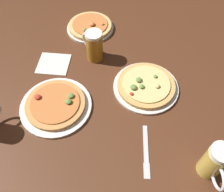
% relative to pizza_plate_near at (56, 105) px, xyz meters
% --- Properties ---
extents(ground_plane, '(2.40, 2.40, 0.03)m').
position_rel_pizza_plate_near_xyz_m(ground_plane, '(0.21, 0.13, -0.03)').
color(ground_plane, '#4C2816').
extents(pizza_plate_near, '(0.31, 0.31, 0.05)m').
position_rel_pizza_plate_near_xyz_m(pizza_plate_near, '(0.00, 0.00, 0.00)').
color(pizza_plate_near, silver).
rests_on(pizza_plate_near, ground_plane).
extents(pizza_plate_far, '(0.26, 0.26, 0.05)m').
position_rel_pizza_plate_near_xyz_m(pizza_plate_far, '(-0.07, 0.54, 0.00)').
color(pizza_plate_far, silver).
rests_on(pizza_plate_far, ground_plane).
extents(pizza_plate_side, '(0.30, 0.30, 0.05)m').
position_rel_pizza_plate_near_xyz_m(pizza_plate_side, '(0.34, 0.24, 0.00)').
color(pizza_plate_side, silver).
rests_on(pizza_plate_side, ground_plane).
extents(beer_mug_amber, '(0.13, 0.10, 0.16)m').
position_rel_pizza_plate_near_xyz_m(beer_mug_amber, '(0.04, 0.34, 0.06)').
color(beer_mug_amber, '#9E6619').
rests_on(beer_mug_amber, ground_plane).
extents(beer_mug_pale, '(0.09, 0.13, 0.17)m').
position_rel_pizza_plate_near_xyz_m(beer_mug_pale, '(0.66, -0.05, 0.07)').
color(beer_mug_pale, gold).
rests_on(beer_mug_pale, ground_plane).
extents(napkin_folded, '(0.19, 0.18, 0.01)m').
position_rel_pizza_plate_near_xyz_m(napkin_folded, '(-0.14, 0.22, -0.01)').
color(napkin_folded, silver).
rests_on(napkin_folded, ground_plane).
extents(knife_right, '(0.09, 0.21, 0.01)m').
position_rel_pizza_plate_near_xyz_m(knife_right, '(0.43, -0.06, -0.01)').
color(knife_right, silver).
rests_on(knife_right, ground_plane).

